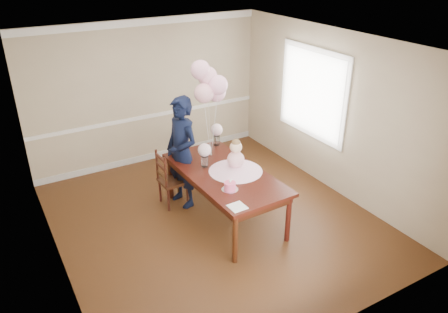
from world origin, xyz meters
TOP-DOWN VIEW (x-y plane):
  - floor at (0.00, 0.00)m, footprint 4.50×5.00m
  - ceiling at (0.00, 0.00)m, footprint 4.50×5.00m
  - wall_back at (0.00, 2.50)m, footprint 4.50×0.02m
  - wall_front at (0.00, -2.50)m, footprint 4.50×0.02m
  - wall_left at (-2.25, 0.00)m, footprint 0.02×5.00m
  - wall_right at (2.25, 0.00)m, footprint 0.02×5.00m
  - chair_rail_trim at (0.00, 2.49)m, footprint 4.50×0.02m
  - crown_molding at (0.00, 2.49)m, footprint 4.50×0.02m
  - baseboard_trim at (0.00, 2.49)m, footprint 4.50×0.02m
  - window_frame at (2.23, 0.50)m, footprint 0.02×1.66m
  - window_blinds at (2.21, 0.50)m, footprint 0.01×1.50m
  - dining_table_top at (0.18, -0.02)m, footprint 1.12×2.15m
  - table_apron at (0.18, -0.02)m, footprint 1.01×2.04m
  - table_leg_fl at (-0.24, -1.01)m, footprint 0.08×0.08m
  - table_leg_fr at (0.65, -0.99)m, footprint 0.08×0.08m
  - table_leg_bl at (-0.30, 0.94)m, footprint 0.08×0.08m
  - table_leg_br at (0.59, 0.97)m, footprint 0.08×0.08m
  - baby_skirt at (0.34, -0.07)m, footprint 0.83×0.83m
  - baby_torso at (0.34, -0.07)m, footprint 0.25×0.25m
  - baby_head at (0.34, -0.07)m, footprint 0.18×0.18m
  - baby_hair at (0.34, -0.07)m, footprint 0.13×0.13m
  - cake_platter at (-0.02, -0.51)m, footprint 0.24×0.24m
  - birthday_cake at (-0.02, -0.51)m, footprint 0.16×0.16m
  - cake_flower_a at (-0.02, -0.51)m, footprint 0.03×0.03m
  - cake_flower_b at (0.01, -0.48)m, footprint 0.03×0.03m
  - rose_vase_near at (0.01, 0.29)m, footprint 0.11×0.11m
  - roses_near at (0.01, 0.29)m, footprint 0.20×0.20m
  - rose_vase_far at (0.55, 0.89)m, footprint 0.11×0.11m
  - roses_far at (0.55, 0.89)m, footprint 0.20×0.20m
  - napkin at (-0.17, -0.93)m, footprint 0.22×0.22m
  - balloon_weight at (0.27, 0.57)m, footprint 0.04×0.04m
  - balloon_a at (0.16, 0.56)m, footprint 0.30×0.30m
  - balloon_b at (0.37, 0.52)m, footprint 0.30×0.30m
  - balloon_c at (0.28, 0.67)m, footprint 0.30×0.30m
  - balloon_d at (0.18, 0.69)m, footprint 0.30×0.30m
  - balloon_e at (0.42, 0.66)m, footprint 0.30×0.30m
  - balloon_ribbon_a at (0.21, 0.56)m, footprint 0.10×0.01m
  - balloon_ribbon_b at (0.32, 0.54)m, footprint 0.11×0.05m
  - balloon_ribbon_c at (0.27, 0.62)m, footprint 0.02×0.10m
  - balloon_ribbon_d at (0.22, 0.63)m, footprint 0.09×0.11m
  - balloon_ribbon_e at (0.34, 0.61)m, footprint 0.15×0.08m
  - dining_chair_seat at (-0.34, 0.76)m, footprint 0.42×0.42m
  - chair_leg_fl at (-0.50, 0.59)m, footprint 0.04×0.04m
  - chair_leg_fr at (-0.17, 0.59)m, footprint 0.04×0.04m
  - chair_leg_bl at (-0.51, 0.92)m, footprint 0.04×0.04m
  - chair_leg_br at (-0.17, 0.93)m, footprint 0.04×0.04m
  - chair_back_post_l at (-0.52, 0.59)m, footprint 0.04×0.04m
  - chair_back_post_r at (-0.53, 0.92)m, footprint 0.04×0.04m
  - chair_slat_low at (-0.52, 0.75)m, footprint 0.03×0.37m
  - chair_slat_mid at (-0.52, 0.75)m, footprint 0.03×0.37m
  - chair_slat_top at (-0.52, 0.75)m, footprint 0.03×0.37m
  - woman at (-0.18, 0.70)m, footprint 0.56×0.73m

SIDE VIEW (x-z plane):
  - floor at x=0.00m, z-range 0.00..0.00m
  - baseboard_trim at x=0.00m, z-range 0.00..0.12m
  - chair_leg_fl at x=-0.50m, z-range 0.00..0.40m
  - chair_leg_fr at x=-0.17m, z-range 0.00..0.40m
  - chair_leg_bl at x=-0.51m, z-range 0.00..0.40m
  - chair_leg_br at x=-0.17m, z-range 0.00..0.40m
  - table_leg_fl at x=-0.24m, z-range 0.00..0.74m
  - table_leg_fr at x=0.65m, z-range 0.00..0.74m
  - table_leg_bl at x=-0.30m, z-range 0.00..0.74m
  - table_leg_br at x=0.59m, z-range 0.00..0.74m
  - dining_chair_seat at x=-0.34m, z-range 0.39..0.44m
  - chair_slat_low at x=-0.52m, z-range 0.55..0.60m
  - chair_back_post_l at x=-0.52m, z-range 0.43..0.95m
  - chair_back_post_r at x=-0.53m, z-range 0.43..0.95m
  - table_apron at x=0.18m, z-range 0.64..0.74m
  - chair_slat_mid at x=-0.52m, z-range 0.70..0.75m
  - dining_table_top at x=0.18m, z-range 0.74..0.80m
  - cake_platter at x=-0.02m, z-range 0.80..0.81m
  - napkin at x=-0.17m, z-range 0.80..0.81m
  - balloon_weight at x=0.27m, z-range 0.80..0.82m
  - baby_skirt at x=0.34m, z-range 0.80..0.90m
  - birthday_cake at x=-0.02m, z-range 0.81..0.91m
  - chair_slat_top at x=-0.52m, z-range 0.85..0.90m
  - rose_vase_near at x=0.01m, z-range 0.80..0.97m
  - rose_vase_far at x=0.55m, z-range 0.80..0.97m
  - chair_rail_trim at x=0.00m, z-range 0.86..0.94m
  - woman at x=-0.18m, z-range 0.00..1.82m
  - cake_flower_a at x=-0.02m, z-range 0.91..0.94m
  - cake_flower_b at x=0.01m, z-range 0.91..0.94m
  - baby_torso at x=0.34m, z-range 0.86..1.12m
  - roses_near at x=0.01m, z-range 0.97..1.17m
  - roses_far at x=0.55m, z-range 0.97..1.17m
  - baby_head at x=0.34m, z-range 1.10..1.28m
  - balloon_ribbon_e at x=0.34m, z-range 0.81..1.64m
  - baby_hair at x=0.34m, z-range 1.19..1.32m
  - balloon_ribbon_a at x=0.21m, z-range 0.81..1.70m
  - balloon_ribbon_b at x=0.32m, z-range 0.81..1.80m
  - wall_back at x=0.00m, z-range 0.00..2.70m
  - wall_front at x=0.00m, z-range 0.00..2.70m
  - wall_left at x=-2.25m, z-range 0.00..2.70m
  - wall_right at x=2.25m, z-range 0.00..2.70m
  - balloon_ribbon_c at x=0.27m, z-range 0.81..1.91m
  - balloon_ribbon_d at x=0.22m, z-range 0.81..2.01m
  - window_frame at x=2.23m, z-range 0.77..2.33m
  - window_blinds at x=2.21m, z-range 0.85..2.25m
  - balloon_e at x=0.42m, z-range 1.66..1.95m
  - balloon_a at x=0.16m, z-range 1.71..2.01m
  - balloon_b at x=0.37m, z-range 1.82..2.11m
  - balloon_c at x=0.28m, z-range 1.92..2.22m
  - balloon_d at x=0.18m, z-range 2.03..2.33m
  - crown_molding at x=0.00m, z-range 2.57..2.69m
  - ceiling at x=0.00m, z-range 2.69..2.71m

